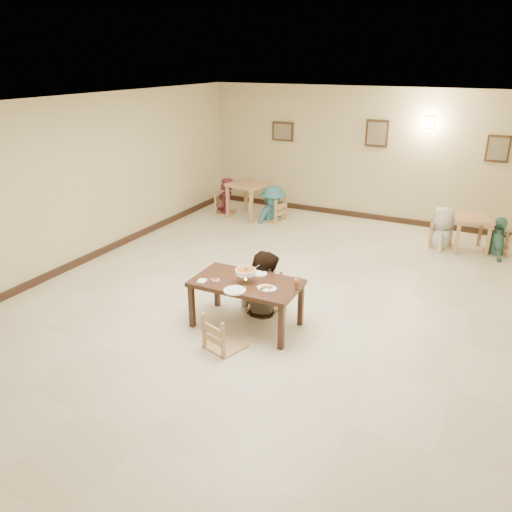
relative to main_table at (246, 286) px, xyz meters
The scene contains 31 objects.
floor 1.06m from the main_table, 80.40° to the left, with size 10.00×10.00×0.00m, color beige.
ceiling 2.53m from the main_table, 80.40° to the left, with size 10.00×10.00×0.00m, color white.
wall_back 5.92m from the main_table, 88.59° to the left, with size 10.00×10.00×0.00m, color beige.
wall_left 4.05m from the main_table, 167.56° to the left, with size 10.00×10.00×0.00m, color beige.
baseboard_back 5.85m from the main_table, 88.58° to the left, with size 8.00×0.06×0.12m, color #321F15.
baseboard_left 3.96m from the main_table, 167.47° to the left, with size 0.06×10.00×0.12m, color #321F15.
picture_a 6.29m from the main_table, 109.50° to the left, with size 0.55×0.04×0.45m.
picture_b 5.97m from the main_table, 87.60° to the left, with size 0.50×0.04×0.60m.
picture_c 6.54m from the main_table, 64.71° to the left, with size 0.45×0.04×0.55m.
wall_sconce 6.20m from the main_table, 76.98° to the left, with size 0.16×0.05×0.22m, color #FFD88C.
main_table is the anchor object (origin of this frame).
chair_far 0.64m from the main_table, 91.70° to the left, with size 0.47×0.47×1.00m.
chair_near 0.65m from the main_table, 88.73° to the right, with size 0.45×0.45×0.96m.
main_diner 0.66m from the main_table, 91.33° to the left, with size 0.91×0.71×1.88m, color gray.
curry_warmer 0.23m from the main_table, 94.23° to the right, with size 0.32×0.28×0.26m.
rice_plate_far 0.31m from the main_table, 84.58° to the left, with size 0.29×0.29×0.07m.
rice_plate_near 0.36m from the main_table, 88.32° to the right, with size 0.29×0.29×0.07m.
fried_plate 0.39m from the main_table, 15.95° to the right, with size 0.27×0.27×0.06m.
chili_dish 0.44m from the main_table, 156.43° to the right, with size 0.11×0.11×0.02m.
napkin_cutlery 0.62m from the main_table, 150.70° to the right, with size 0.15×0.23×0.03m.
drink_glass 0.75m from the main_table, ahead, with size 0.08×0.08×0.16m.
bg_table_left 5.27m from the main_table, 117.30° to the left, with size 0.96×0.96×0.82m.
bg_table_right 5.31m from the main_table, 61.62° to the left, with size 0.87×0.87×0.69m.
bg_chair_ll 5.60m from the main_table, 123.13° to the left, with size 0.46×0.46×0.99m.
bg_chair_lr 4.99m from the main_table, 110.83° to the left, with size 0.51×0.51×1.08m.
bg_chair_rl 5.06m from the main_table, 66.60° to the left, with size 0.45×0.45×0.96m.
bg_chair_rr 5.56m from the main_table, 56.85° to the left, with size 0.41×0.41×0.88m.
bg_diner_a 5.60m from the main_table, 123.13° to the left, with size 0.64×0.42×1.74m, color #5B172C.
bg_diner_b 4.99m from the main_table, 110.83° to the left, with size 1.08×0.62×1.67m, color teal.
bg_diner_c 5.07m from the main_table, 66.60° to the left, with size 0.80×0.52×1.64m, color silver.
bg_diner_d 5.56m from the main_table, 56.85° to the left, with size 0.89×0.37×1.52m, color #508F81.
Camera 1 is at (2.82, -6.40, 3.59)m, focal length 35.00 mm.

